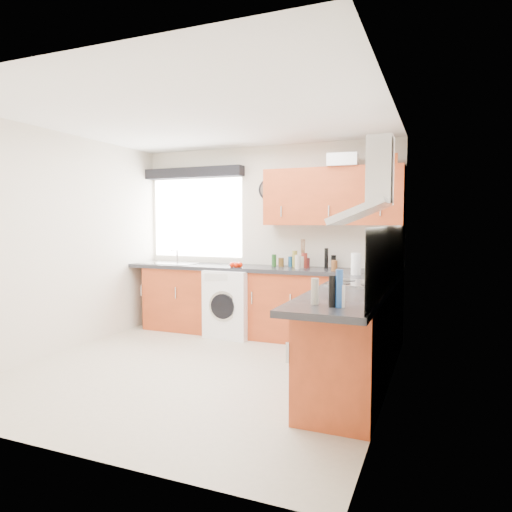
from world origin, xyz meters
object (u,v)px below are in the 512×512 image
at_px(oven, 357,335).
at_px(extractor_hood, 371,191).
at_px(washing_machine, 233,303).
at_px(upper_cabinets, 332,197).

height_order(oven, extractor_hood, extractor_hood).
bearing_deg(extractor_hood, washing_machine, 150.01).
relative_size(oven, washing_machine, 0.98).
height_order(extractor_hood, upper_cabinets, upper_cabinets).
relative_size(upper_cabinets, washing_machine, 1.96).
xyz_separation_m(extractor_hood, upper_cabinets, (-0.65, 1.33, 0.03)).
distance_m(oven, extractor_hood, 1.35).
bearing_deg(upper_cabinets, extractor_hood, -63.87).
distance_m(upper_cabinets, washing_machine, 1.87).
relative_size(oven, extractor_hood, 1.09).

